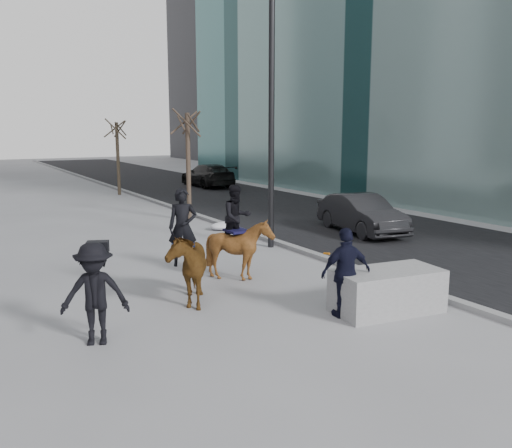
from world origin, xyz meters
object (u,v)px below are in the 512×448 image
car_near (361,214)px  mounted_right (239,242)px  planter (387,291)px  mounted_left (186,260)px

car_near → mounted_right: 7.19m
planter → mounted_left: size_ratio=0.89×
car_near → mounted_right: (-6.51, -3.05, 0.25)m
mounted_left → mounted_right: mounted_left is taller
car_near → mounted_right: mounted_right is taller
planter → mounted_right: mounted_right is taller
mounted_right → car_near: bearing=25.1°
planter → mounted_left: mounted_left is taller
planter → mounted_right: 3.86m
car_near → mounted_right: size_ratio=1.78×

